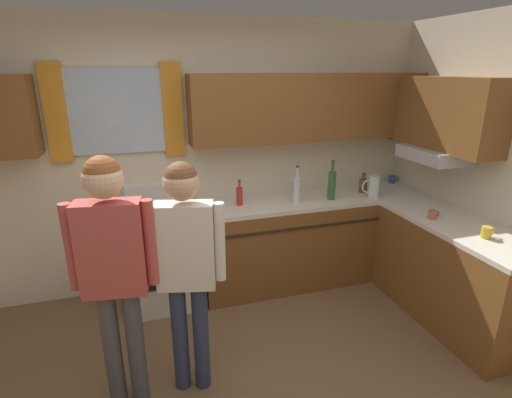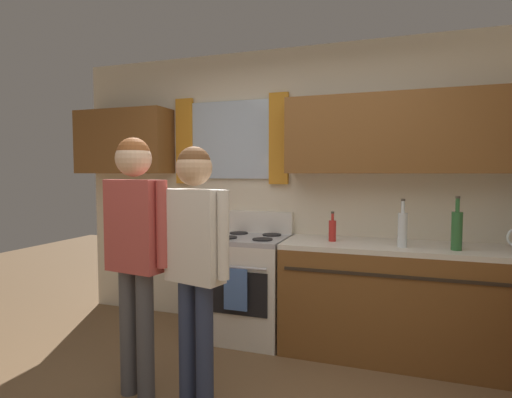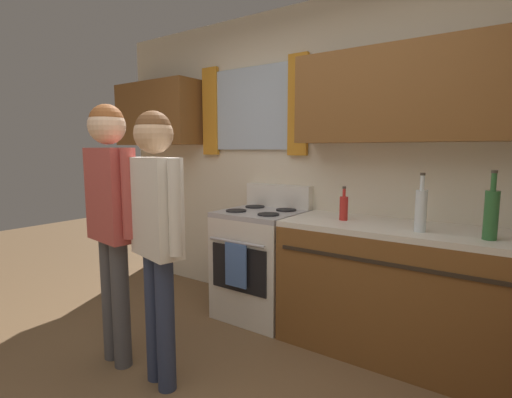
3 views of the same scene
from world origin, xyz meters
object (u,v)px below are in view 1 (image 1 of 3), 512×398
bottle_sauce_red (240,196)px  adult_in_plaid (185,255)px  stove_oven (166,255)px  cup_terracotta (433,214)px  bottle_tall_clear (297,189)px  water_pitcher (373,187)px  bottle_wine_green (332,185)px  bottle_squat_brown (363,185)px  adult_left (113,258)px  mug_mustard_yellow (487,232)px  mug_cobalt_blue (392,179)px

bottle_sauce_red → adult_in_plaid: adult_in_plaid is taller
stove_oven → cup_terracotta: stove_oven is taller
bottle_tall_clear → water_pitcher: (0.80, -0.07, -0.03)m
cup_terracotta → bottle_wine_green: bearing=128.3°
stove_oven → water_pitcher: bearing=-4.9°
bottle_squat_brown → water_pitcher: (0.00, -0.19, 0.03)m
bottle_squat_brown → adult_left: bearing=-154.2°
stove_oven → bottle_tall_clear: bearing=-5.0°
mug_mustard_yellow → water_pitcher: (-0.27, 1.13, 0.07)m
bottle_squat_brown → water_pitcher: size_ratio=0.93×
mug_mustard_yellow → mug_cobalt_blue: bearing=81.2°
stove_oven → bottle_sauce_red: (0.72, -0.01, 0.53)m
bottle_wine_green → mug_cobalt_blue: bearing=18.7°
bottle_sauce_red → bottle_tall_clear: (0.54, -0.10, 0.05)m
mug_mustard_yellow → mug_cobalt_blue: 1.54m
bottle_sauce_red → water_pitcher: (1.35, -0.17, 0.02)m
bottle_squat_brown → adult_in_plaid: adult_in_plaid is taller
bottle_squat_brown → mug_mustard_yellow: (0.27, -1.32, -0.03)m
bottle_sauce_red → adult_left: size_ratio=0.15×
stove_oven → adult_left: 1.36m
bottle_wine_green → adult_left: adult_left is taller
mug_cobalt_blue → adult_in_plaid: bearing=-151.3°
bottle_wine_green → mug_cobalt_blue: 1.00m
stove_oven → mug_cobalt_blue: bearing=4.6°
water_pitcher → adult_in_plaid: bearing=-153.7°
bottle_tall_clear → mug_mustard_yellow: bearing=-48.2°
bottle_sauce_red → bottle_tall_clear: bearing=-10.5°
cup_terracotta → mug_cobalt_blue: bearing=71.8°
mug_mustard_yellow → mug_cobalt_blue: mug_mustard_yellow is taller
mug_cobalt_blue → adult_in_plaid: adult_in_plaid is taller
adult_in_plaid → bottle_tall_clear: bearing=41.3°
water_pitcher → cup_terracotta: bearing=-77.1°
bottle_tall_clear → bottle_squat_brown: (0.80, 0.12, -0.06)m
mug_cobalt_blue → stove_oven: bearing=-175.4°
bottle_sauce_red → bottle_squat_brown: size_ratio=1.20×
bottle_wine_green → cup_terracotta: bottle_wine_green is taller
bottle_wine_green → bottle_tall_clear: bearing=179.8°
stove_oven → bottle_sauce_red: bearing=-0.7°
bottle_tall_clear → adult_left: 1.95m
mug_mustard_yellow → adult_in_plaid: (-2.28, 0.14, 0.08)m
bottle_tall_clear → adult_left: bearing=-147.0°
bottle_sauce_red → mug_mustard_yellow: 2.08m
water_pitcher → bottle_wine_green: bearing=171.3°
stove_oven → adult_in_plaid: bearing=-87.0°
mug_cobalt_blue → adult_in_plaid: 2.86m
mug_cobalt_blue → water_pitcher: water_pitcher is taller
bottle_squat_brown → adult_left: (-2.43, -1.18, 0.08)m
cup_terracotta → adult_left: adult_left is taller
mug_mustard_yellow → bottle_tall_clear: bearing=131.8°
bottle_squat_brown → mug_cobalt_blue: (0.51, 0.20, -0.03)m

